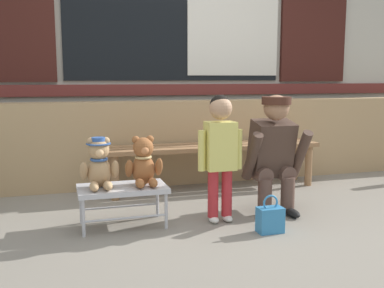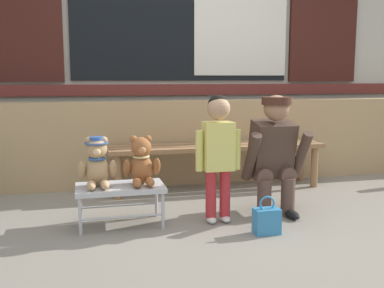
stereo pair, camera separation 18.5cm
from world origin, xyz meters
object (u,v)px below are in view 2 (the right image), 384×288
at_px(handbag_on_ground, 267,220).
at_px(adult_crouching, 274,154).
at_px(wooden_bench_long, 217,151).
at_px(small_display_bench, 120,190).
at_px(teddy_bear_with_hat, 97,163).
at_px(child_standing, 218,144).
at_px(teddy_bear_plain, 142,162).

bearing_deg(handbag_on_ground, adult_crouching, 61.61).
bearing_deg(adult_crouching, handbag_on_ground, -118.39).
distance_m(adult_crouching, handbag_on_ground, 0.64).
xyz_separation_m(adult_crouching, handbag_on_ground, (-0.24, -0.45, -0.38)).
xyz_separation_m(wooden_bench_long, adult_crouching, (0.21, -0.86, 0.11)).
relative_size(small_display_bench, teddy_bear_with_hat, 1.76).
height_order(teddy_bear_with_hat, adult_crouching, adult_crouching).
bearing_deg(small_display_bench, handbag_on_ground, -23.90).
bearing_deg(wooden_bench_long, small_display_bench, -138.83).
relative_size(small_display_bench, handbag_on_ground, 2.35).
height_order(child_standing, handbag_on_ground, child_standing).
relative_size(child_standing, handbag_on_ground, 3.52).
relative_size(teddy_bear_with_hat, teddy_bear_plain, 1.00).
xyz_separation_m(small_display_bench, teddy_bear_plain, (0.16, 0.00, 0.20)).
xyz_separation_m(teddy_bear_plain, adult_crouching, (1.06, 0.01, 0.02)).
relative_size(teddy_bear_with_hat, child_standing, 0.38).
bearing_deg(child_standing, wooden_bench_long, 73.66).
distance_m(small_display_bench, handbag_on_ground, 1.08).
relative_size(adult_crouching, handbag_on_ground, 3.49).
bearing_deg(adult_crouching, small_display_bench, -179.29).
xyz_separation_m(wooden_bench_long, child_standing, (-0.29, -0.98, 0.22)).
distance_m(child_standing, adult_crouching, 0.52).
distance_m(teddy_bear_with_hat, teddy_bear_plain, 0.32).
height_order(small_display_bench, teddy_bear_with_hat, teddy_bear_with_hat).
bearing_deg(adult_crouching, teddy_bear_plain, -179.26).
relative_size(small_display_bench, child_standing, 0.67).
bearing_deg(teddy_bear_plain, wooden_bench_long, 46.08).
bearing_deg(handbag_on_ground, small_display_bench, 156.10).
bearing_deg(teddy_bear_plain, adult_crouching, 0.74).
xyz_separation_m(teddy_bear_with_hat, child_standing, (0.88, -0.10, 0.12)).
xyz_separation_m(wooden_bench_long, handbag_on_ground, (-0.03, -1.31, -0.28)).
bearing_deg(handbag_on_ground, teddy_bear_plain, 151.99).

